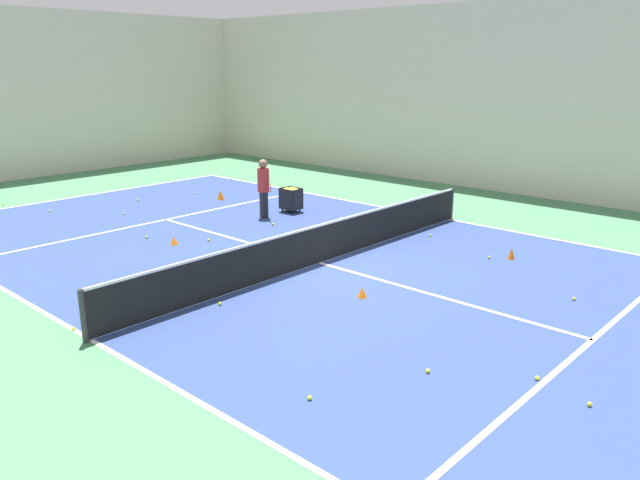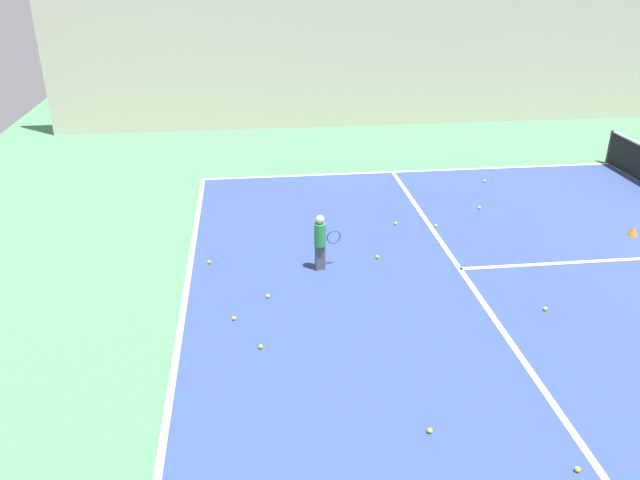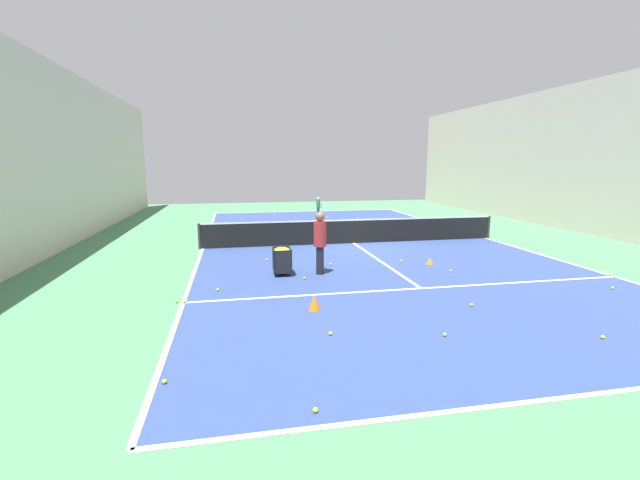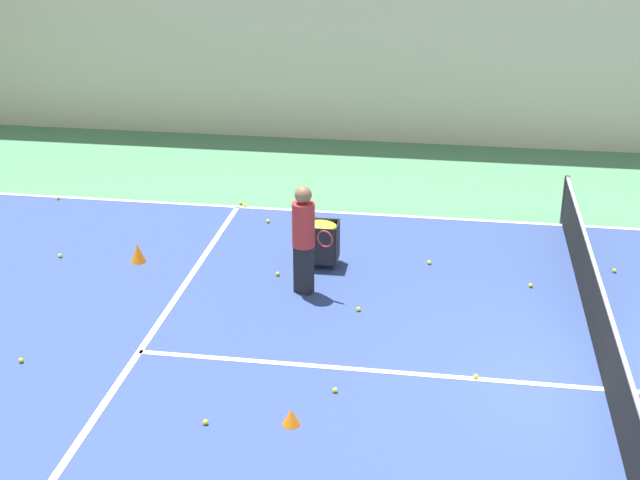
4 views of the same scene
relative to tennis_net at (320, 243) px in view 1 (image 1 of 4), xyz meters
name	(u,v)px [view 1 (image 1 of 4)]	position (x,y,z in m)	size (l,w,h in m)	color
ground_plane	(320,263)	(0.00, 0.00, -0.50)	(37.20, 37.20, 0.00)	#477F56
court_playing_area	(320,263)	(0.00, 0.00, -0.50)	(11.68, 23.18, 0.00)	navy
line_baseline_far	(82,196)	(0.00, 11.59, -0.49)	(11.68, 0.10, 0.00)	white
line_sideline_left	(91,340)	(-5.84, 0.00, -0.49)	(0.10, 23.18, 0.00)	white
line_sideline_right	(449,219)	(5.84, 0.00, -0.49)	(0.10, 23.18, 0.00)	white
line_service_near	(593,340)	(0.00, -6.38, -0.49)	(11.68, 0.10, 0.00)	white
line_service_far	(166,220)	(0.00, 6.38, -0.49)	(11.68, 0.10, 0.00)	white
line_centre_service	(320,263)	(0.00, 0.00, -0.49)	(0.10, 12.75, 0.00)	white
hall_enclosure_right	(531,100)	(10.92, 0.00, 2.88)	(0.15, 33.50, 6.76)	beige
hall_enclosure_far	(11,95)	(0.00, 16.67, 2.88)	(21.70, 0.15, 6.76)	beige
tennis_net	(320,243)	(0.00, 0.00, 0.00)	(11.98, 0.10, 0.96)	#2D2D33
coach_at_net	(263,184)	(2.24, 4.39, 0.54)	(0.47, 0.72, 1.80)	black
ball_cart	(291,195)	(3.33, 4.30, 0.06)	(0.50, 0.62, 0.79)	black
training_cone_0	(362,292)	(-1.09, -2.16, -0.39)	(0.20, 0.20, 0.21)	orange
training_cone_1	(221,195)	(2.97, 7.43, -0.33)	(0.26, 0.26, 0.33)	orange
training_cone_2	(174,240)	(-1.41, 3.93, -0.39)	(0.23, 0.23, 0.21)	orange
training_cone_3	(511,253)	(3.39, -3.22, -0.35)	(0.18, 0.18, 0.28)	orange
tennis_ball_0	(341,218)	(3.64, 2.45, -0.46)	(0.07, 0.07, 0.07)	yellow
tennis_ball_2	(173,182)	(3.67, 11.27, -0.46)	(0.07, 0.07, 0.07)	yellow
tennis_ball_5	(138,200)	(0.87, 9.33, -0.46)	(0.07, 0.07, 0.07)	yellow
tennis_ball_6	(303,191)	(5.88, 6.23, -0.46)	(0.07, 0.07, 0.07)	yellow
tennis_ball_7	(590,404)	(-2.24, -7.13, -0.46)	(0.07, 0.07, 0.07)	yellow
tennis_ball_8	(3,204)	(-2.54, 12.14, -0.46)	(0.07, 0.07, 0.07)	yellow
tennis_ball_9	(265,210)	(2.78, 4.94, -0.46)	(0.07, 0.07, 0.07)	yellow
tennis_ball_10	(430,236)	(3.78, -0.66, -0.46)	(0.07, 0.07, 0.07)	yellow
tennis_ball_12	(220,304)	(-3.32, -0.36, -0.46)	(0.07, 0.07, 0.07)	yellow
tennis_ball_15	(231,179)	(5.69, 10.12, -0.46)	(0.07, 0.07, 0.07)	yellow
tennis_ball_16	(303,190)	(5.99, 6.34, -0.46)	(0.07, 0.07, 0.07)	yellow
tennis_ball_18	(428,371)	(-2.93, -4.93, -0.46)	(0.07, 0.07, 0.07)	yellow
tennis_ball_21	(124,214)	(-0.53, 7.89, -0.46)	(0.07, 0.07, 0.07)	yellow
tennis_ball_23	(489,257)	(3.05, -2.81, -0.46)	(0.07, 0.07, 0.07)	yellow
tennis_ball_24	(50,211)	(-1.91, 10.00, -0.46)	(0.07, 0.07, 0.07)	yellow
tennis_ball_26	(195,193)	(2.93, 8.86, -0.46)	(0.07, 0.07, 0.07)	yellow
tennis_ball_27	(74,329)	(-5.85, 0.61, -0.46)	(0.07, 0.07, 0.07)	yellow
tennis_ball_28	(147,237)	(-1.57, 4.97, -0.46)	(0.07, 0.07, 0.07)	yellow
tennis_ball_29	(574,299)	(1.66, -5.41, -0.46)	(0.07, 0.07, 0.07)	yellow
tennis_ball_30	(310,398)	(-4.74, -4.14, -0.46)	(0.07, 0.07, 0.07)	yellow
tennis_ball_31	(272,248)	(0.01, 1.68, -0.46)	(0.07, 0.07, 0.07)	yellow
tennis_ball_32	(537,378)	(-2.01, -6.27, -0.46)	(0.07, 0.07, 0.07)	yellow
tennis_ball_34	(371,232)	(2.98, 0.78, -0.46)	(0.07, 0.07, 0.07)	yellow
tennis_ball_35	(209,240)	(-0.61, 3.50, -0.46)	(0.07, 0.07, 0.07)	yellow
tennis_ball_36	(301,197)	(5.10, 5.59, -0.46)	(0.07, 0.07, 0.07)	yellow
tennis_ball_37	(273,224)	(1.72, 3.46, -0.46)	(0.07, 0.07, 0.07)	yellow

